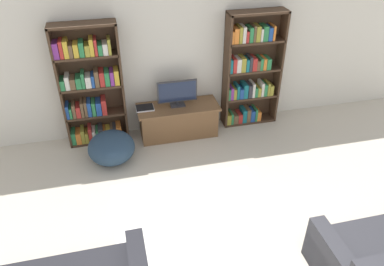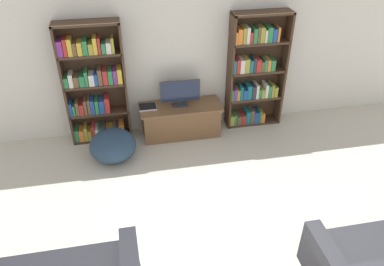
% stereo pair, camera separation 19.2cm
% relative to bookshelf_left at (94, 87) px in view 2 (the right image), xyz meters
% --- Properties ---
extents(wall_back, '(8.80, 0.06, 2.60)m').
position_rel_bookshelf_left_xyz_m(wall_back, '(1.34, 0.18, 0.35)').
color(wall_back, silver).
rests_on(wall_back, ground_plane).
extents(bookshelf_left, '(0.97, 0.30, 1.99)m').
position_rel_bookshelf_left_xyz_m(bookshelf_left, '(0.00, 0.00, 0.00)').
color(bookshelf_left, '#422D1E').
rests_on(bookshelf_left, ground_plane).
extents(bookshelf_right, '(0.97, 0.30, 1.99)m').
position_rel_bookshelf_left_xyz_m(bookshelf_right, '(2.64, 0.00, 0.01)').
color(bookshelf_right, '#422D1E').
rests_on(bookshelf_right, ground_plane).
extents(tv_stand, '(1.36, 0.54, 0.55)m').
position_rel_bookshelf_left_xyz_m(tv_stand, '(1.35, -0.15, -0.68)').
color(tv_stand, brown).
rests_on(tv_stand, ground_plane).
extents(television, '(0.66, 0.16, 0.45)m').
position_rel_bookshelf_left_xyz_m(television, '(1.35, -0.13, -0.17)').
color(television, '#2D2D33').
rests_on(television, tv_stand).
extents(laptop, '(0.29, 0.24, 0.03)m').
position_rel_bookshelf_left_xyz_m(laptop, '(0.81, -0.11, -0.39)').
color(laptop, silver).
rests_on(laptop, tv_stand).
extents(area_rug, '(2.06, 1.98, 0.02)m').
position_rel_bookshelf_left_xyz_m(area_rug, '(1.16, -2.28, -0.95)').
color(area_rug, white).
rests_on(area_rug, ground_plane).
extents(beanbag_ottoman, '(0.72, 0.72, 0.48)m').
position_rel_bookshelf_left_xyz_m(beanbag_ottoman, '(0.20, -0.65, -0.71)').
color(beanbag_ottoman, '#23384C').
rests_on(beanbag_ottoman, ground_plane).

